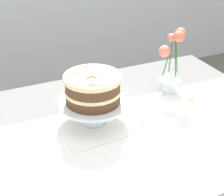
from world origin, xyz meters
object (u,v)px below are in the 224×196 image
cake_stand (93,105)px  dining_table (126,144)px  layer_cake (93,88)px  flower_vase (171,67)px

cake_stand → dining_table: bearing=-37.4°
cake_stand → layer_cake: bearing=168.6°
dining_table → cake_stand: cake_stand is taller
dining_table → cake_stand: (-0.11, 0.08, 0.18)m
layer_cake → flower_vase: 0.45m
cake_stand → flower_vase: 0.45m
dining_table → flower_vase: flower_vase is taller
dining_table → layer_cake: (-0.11, 0.08, 0.25)m
cake_stand → flower_vase: (0.43, 0.10, 0.05)m
flower_vase → cake_stand: bearing=-167.1°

